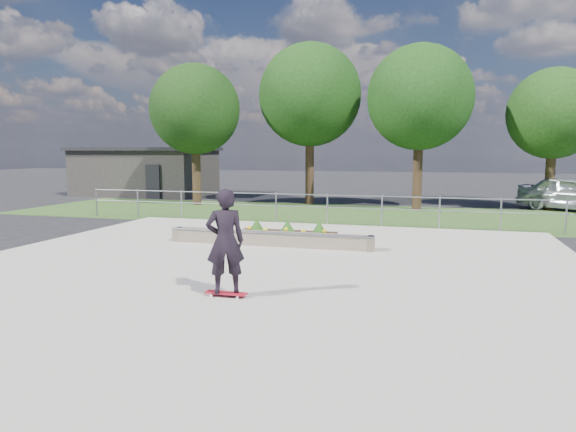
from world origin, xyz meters
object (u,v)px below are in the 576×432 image
(skateboarder, at_px, (225,241))
(parked_car, at_px, (574,194))
(planter_bed, at_px, (286,235))
(grind_ledge, at_px, (269,238))

(skateboarder, height_order, parked_car, skateboarder)
(skateboarder, distance_m, parked_car, 20.25)
(parked_car, bearing_deg, planter_bed, 170.87)
(planter_bed, xyz_separation_m, parked_car, (10.49, 11.54, 0.57))
(grind_ledge, height_order, planter_bed, planter_bed)
(grind_ledge, xyz_separation_m, skateboarder, (0.86, -5.23, 0.84))
(planter_bed, bearing_deg, skateboarder, -84.07)
(grind_ledge, bearing_deg, planter_bed, 76.53)
(planter_bed, bearing_deg, parked_car, 47.73)
(grind_ledge, xyz_separation_m, planter_bed, (0.22, 0.92, -0.02))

